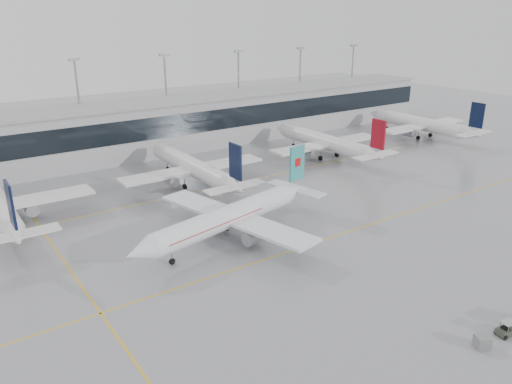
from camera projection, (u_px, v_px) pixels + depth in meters
ground at (303, 247)px, 73.08m from camera, size 320.00×320.00×0.00m
taxi_line_main at (303, 247)px, 73.07m from camera, size 120.00×0.25×0.01m
taxi_line_north at (203, 190)px, 96.24m from camera, size 120.00×0.25×0.01m
taxi_line_cross at (65, 262)px, 68.57m from camera, size 0.25×60.00×0.01m
terminal at (137, 129)px, 118.91m from camera, size 180.00×15.00×12.00m
terminal_glass at (149, 129)px, 112.57m from camera, size 180.00×0.20×5.00m
terminal_roof at (134, 104)px, 116.80m from camera, size 182.00×16.00×0.40m
light_masts at (125, 95)px, 121.04m from camera, size 156.40×1.00×22.60m
air_canada_jet at (233, 215)px, 74.88m from camera, size 36.31×29.44×11.48m
parked_jet_c at (193, 167)px, 97.83m from camera, size 29.64×36.96×11.72m
parked_jet_d at (326, 142)px, 116.59m from camera, size 29.64×36.96×11.72m
parked_jet_e at (422, 124)px, 135.36m from camera, size 29.64×36.96×11.72m
baggage_tug at (506, 330)px, 53.02m from camera, size 3.33×1.66×1.58m
gse_unit at (482, 342)px, 50.91m from camera, size 1.81×1.76×1.39m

